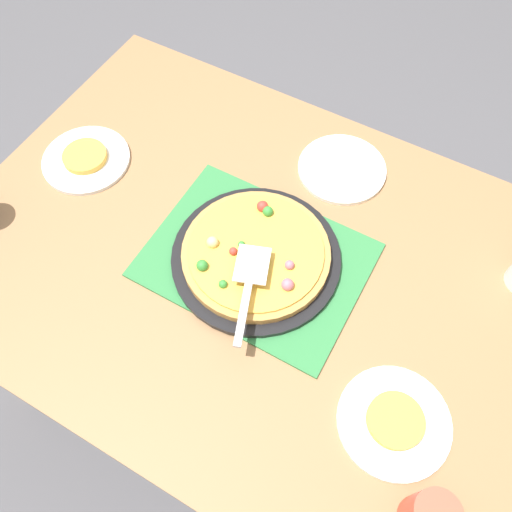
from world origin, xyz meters
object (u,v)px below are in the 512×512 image
object	(u,v)px
pizza_pan	(256,258)
served_slice_left	(85,156)
plate_near_left	(86,160)
pizza	(256,253)
plate_side	(342,169)
plate_far_right	(394,422)
pizza_server	(249,284)
served_slice_right	(395,420)

from	to	relation	value
pizza_pan	served_slice_left	distance (m)	0.52
pizza_pan	plate_near_left	world-z (taller)	pizza_pan
pizza	plate_side	bearing A→B (deg)	-100.21
plate_near_left	served_slice_left	world-z (taller)	served_slice_left
plate_near_left	plate_far_right	distance (m)	0.95
pizza_pan	served_slice_left	bearing A→B (deg)	-4.73
pizza	pizza_server	size ratio (longest dim) A/B	1.43
plate_side	pizza_server	xyz separation A→B (m)	(0.03, 0.42, 0.06)
pizza	plate_side	size ratio (longest dim) A/B	1.50
plate_near_left	plate_far_right	xyz separation A→B (m)	(-0.92, 0.23, 0.00)
plate_side	pizza	bearing A→B (deg)	79.79
pizza	plate_near_left	xyz separation A→B (m)	(0.52, -0.04, -0.03)
pizza_pan	pizza	bearing A→B (deg)	50.14
plate_near_left	pizza_server	bearing A→B (deg)	166.28
pizza	served_slice_right	size ratio (longest dim) A/B	3.00
plate_near_left	plate_side	bearing A→B (deg)	-153.28
plate_side	pizza_server	world-z (taller)	pizza_server
plate_near_left	plate_far_right	bearing A→B (deg)	166.23
pizza_pan	pizza	distance (m)	0.02
pizza_pan	plate_far_right	bearing A→B (deg)	155.71
served_slice_right	pizza_server	bearing A→B (deg)	-13.84
plate_near_left	plate_side	size ratio (longest dim) A/B	1.00
plate_far_right	plate_side	size ratio (longest dim) A/B	1.00
pizza	plate_near_left	distance (m)	0.52
pizza_pan	served_slice_right	size ratio (longest dim) A/B	3.45
plate_near_left	pizza_server	world-z (taller)	pizza_server
served_slice_right	pizza_server	xyz separation A→B (m)	(0.37, -0.09, 0.05)
pizza_pan	served_slice_left	size ratio (longest dim) A/B	3.45
plate_far_right	served_slice_right	size ratio (longest dim) A/B	2.00
pizza_pan	plate_side	distance (m)	0.34
pizza_server	plate_far_right	bearing A→B (deg)	166.16
served_slice_right	pizza_server	distance (m)	0.39
plate_far_right	pizza_server	bearing A→B (deg)	-13.84
pizza_pan	pizza	size ratio (longest dim) A/B	1.15
pizza_server	plate_near_left	bearing A→B (deg)	-13.72
plate_near_left	pizza_pan	bearing A→B (deg)	175.27
pizza	served_slice_right	world-z (taller)	pizza
plate_far_right	served_slice_left	xyz separation A→B (m)	(0.92, -0.23, 0.01)
served_slice_right	plate_side	bearing A→B (deg)	-56.09
pizza	plate_side	distance (m)	0.34
pizza	served_slice_left	xyz separation A→B (m)	(0.52, -0.04, -0.02)
plate_side	pizza_pan	bearing A→B (deg)	79.84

